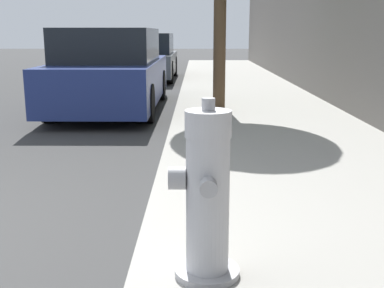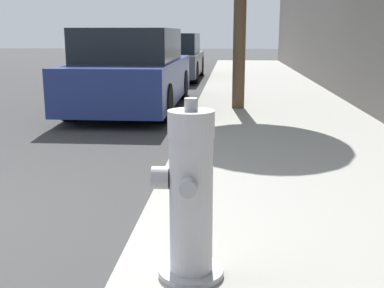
% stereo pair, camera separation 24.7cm
% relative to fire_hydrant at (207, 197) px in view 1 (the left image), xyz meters
% --- Properties ---
extents(sidewalk_slab, '(2.77, 40.00, 0.12)m').
position_rel_fire_hydrant_xyz_m(sidewalk_slab, '(0.97, 0.40, -0.49)').
color(sidewalk_slab, '#99968E').
rests_on(sidewalk_slab, ground_plane).
extents(fire_hydrant, '(0.37, 0.37, 0.94)m').
position_rel_fire_hydrant_xyz_m(fire_hydrant, '(0.00, 0.00, 0.00)').
color(fire_hydrant, '#97979C').
rests_on(fire_hydrant, sidewalk_slab).
extents(parked_car_near, '(1.71, 4.31, 1.44)m').
position_rel_fire_hydrant_xyz_m(parked_car_near, '(-1.57, 6.30, 0.14)').
color(parked_car_near, navy).
rests_on(parked_car_near, ground_plane).
extents(parked_car_mid, '(1.84, 4.02, 1.35)m').
position_rel_fire_hydrant_xyz_m(parked_car_mid, '(-1.62, 12.07, 0.10)').
color(parked_car_mid, '#4C5156').
rests_on(parked_car_mid, ground_plane).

